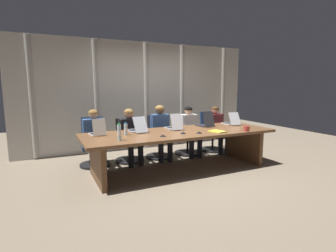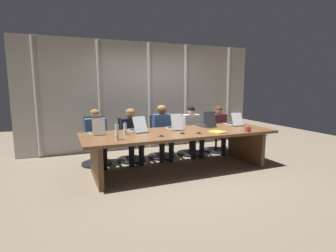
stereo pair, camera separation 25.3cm
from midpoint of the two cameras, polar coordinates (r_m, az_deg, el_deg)
ground_plane at (r=5.08m, az=4.02°, el=-9.37°), size 11.93×11.93×0.00m
conference_table at (r=4.93m, az=4.09°, el=-2.90°), size 3.56×1.21×0.73m
curtain_backdrop at (r=6.69m, az=-3.67°, el=6.50°), size 5.96×0.16×2.62m
laptop_left_end at (r=4.72m, az=-13.56°, el=-1.11°), size 0.26×0.38×0.30m
laptop_left_mid at (r=4.92m, az=-5.31°, el=-0.53°), size 0.29×0.50×0.29m
laptop_center at (r=5.14m, az=2.73°, el=-0.04°), size 0.25×0.47×0.31m
laptop_right_mid at (r=5.52m, az=9.65°, el=0.45°), size 0.26×0.41×0.31m
laptop_right_end at (r=5.88m, az=15.15°, el=0.73°), size 0.28×0.46×0.27m
office_chair_left_end at (r=5.50m, az=-13.99°, el=-4.44°), size 0.60×0.60×0.95m
office_chair_left_mid at (r=5.64m, az=-6.83°, el=-4.08°), size 0.60×0.60×0.89m
office_chair_center at (r=5.86m, az=-0.34°, el=-3.44°), size 0.60×0.61×0.92m
office_chair_right_mid at (r=6.16m, az=5.76°, el=-2.93°), size 0.60×0.60×0.90m
office_chair_right_end at (r=6.52m, az=11.22°, el=-2.29°), size 0.60×0.60×0.94m
person_left_end at (r=5.29m, az=-13.93°, el=-1.83°), size 0.42×0.55×1.12m
person_left_mid at (r=5.44m, az=-6.48°, el=-1.32°), size 0.42×0.55×1.11m
person_center at (r=5.66m, az=0.14°, el=-0.63°), size 0.42×0.57×1.16m
person_right_mid at (r=5.97m, az=6.52°, el=-0.56°), size 0.40×0.56×1.10m
person_right_end at (r=6.36m, az=12.35°, el=-0.21°), size 0.37×0.55×1.09m
water_bottle_primary at (r=4.17m, az=-9.28°, el=-1.33°), size 0.06×0.06×0.28m
water_bottle_secondary at (r=4.61m, az=-7.72°, el=-0.66°), size 0.06×0.06×0.22m
coffee_mug_near at (r=5.11m, az=18.17°, el=-0.69°), size 0.14×0.09×0.09m
conference_mic_left_side at (r=4.68m, az=4.66°, el=-1.48°), size 0.11×0.11×0.03m
conference_mic_middle at (r=4.42m, az=0.18°, el=-2.06°), size 0.11×0.11×0.03m
conference_mic_right_side at (r=4.73m, az=8.17°, el=-1.44°), size 0.11×0.11×0.03m
spiral_notepad at (r=4.92m, az=12.21°, el=-1.26°), size 0.28×0.35×0.03m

